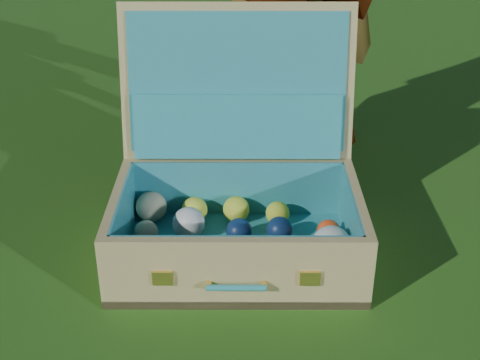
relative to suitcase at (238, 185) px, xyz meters
The scene contains 2 objects.
ground 0.29m from the suitcase, 126.91° to the right, with size 60.00×60.00×0.00m, color #215114.
suitcase is the anchor object (origin of this frame).
Camera 1 is at (0.28, -1.15, 0.88)m, focal length 50.00 mm.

